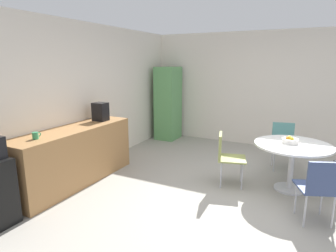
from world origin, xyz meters
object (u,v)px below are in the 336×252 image
(coffee_maker, at_px, (100,112))
(chair_olive, at_px, (226,153))
(locker_cabinet, at_px, (168,103))
(chair_navy, at_px, (320,185))
(mug_white, at_px, (36,136))
(mug_green, at_px, (100,117))
(round_table, at_px, (292,153))
(chair_teal, at_px, (283,140))
(fruit_bowl, at_px, (290,140))

(coffee_maker, bearing_deg, chair_olive, -81.46)
(locker_cabinet, relative_size, coffee_maker, 5.64)
(chair_navy, xyz_separation_m, mug_white, (-1.05, 3.45, 0.43))
(locker_cabinet, distance_m, chair_olive, 3.00)
(mug_green, distance_m, coffee_maker, 0.16)
(chair_navy, bearing_deg, round_table, 21.62)
(chair_teal, distance_m, mug_green, 3.36)
(round_table, relative_size, chair_olive, 1.34)
(locker_cabinet, bearing_deg, fruit_bowl, -121.61)
(chair_olive, distance_m, fruit_bowl, 0.97)
(locker_cabinet, bearing_deg, round_table, -121.59)
(chair_olive, height_order, mug_green, mug_green)
(mug_white, bearing_deg, locker_cabinet, -1.02)
(mug_green, bearing_deg, locker_cabinet, -4.40)
(chair_teal, height_order, mug_green, mug_green)
(locker_cabinet, xyz_separation_m, round_table, (-1.86, -3.03, -0.31))
(round_table, distance_m, mug_green, 3.27)
(fruit_bowl, xyz_separation_m, coffee_maker, (-0.61, 3.08, 0.29))
(round_table, xyz_separation_m, chair_navy, (-0.91, -0.36, -0.07))
(chair_navy, height_order, mug_white, mug_white)
(round_table, height_order, mug_green, mug_green)
(fruit_bowl, xyz_separation_m, mug_white, (-1.98, 3.05, 0.18))
(chair_teal, height_order, chair_olive, same)
(round_table, xyz_separation_m, chair_olive, (-0.25, 0.94, -0.07))
(chair_teal, height_order, chair_navy, same)
(chair_olive, height_order, fruit_bowl, fruit_bowl)
(chair_navy, relative_size, mug_green, 6.43)
(mug_green, bearing_deg, mug_white, -175.53)
(fruit_bowl, distance_m, mug_green, 3.21)
(chair_navy, bearing_deg, locker_cabinet, 50.75)
(fruit_bowl, bearing_deg, chair_navy, -156.42)
(chair_olive, relative_size, fruit_bowl, 3.48)
(round_table, xyz_separation_m, mug_white, (-1.95, 3.10, 0.35))
(round_table, distance_m, coffee_maker, 3.22)
(round_table, distance_m, fruit_bowl, 0.18)
(chair_olive, height_order, chair_navy, same)
(locker_cabinet, bearing_deg, coffee_maker, 177.66)
(chair_teal, distance_m, coffee_maker, 3.34)
(round_table, distance_m, chair_navy, 0.98)
(mug_white, relative_size, mug_green, 1.00)
(round_table, relative_size, mug_white, 8.62)
(round_table, bearing_deg, mug_green, 98.82)
(chair_teal, xyz_separation_m, chair_olive, (-1.21, 0.73, 0.00))
(chair_teal, bearing_deg, locker_cabinet, 72.08)
(chair_olive, xyz_separation_m, mug_green, (-0.24, 2.27, 0.43))
(chair_teal, distance_m, chair_navy, 1.94)
(chair_olive, height_order, mug_white, mug_white)
(locker_cabinet, distance_m, coffee_maker, 2.45)
(chair_navy, xyz_separation_m, coffee_maker, (0.32, 3.49, 0.54))
(chair_olive, xyz_separation_m, fruit_bowl, (0.28, -0.89, 0.25))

